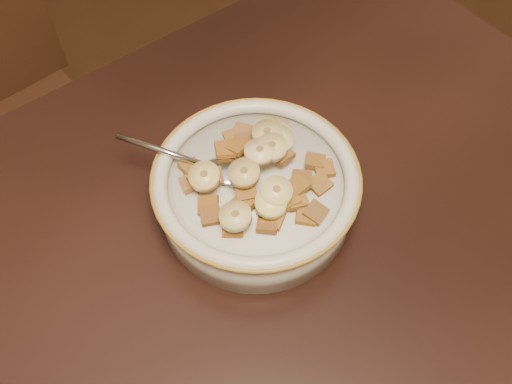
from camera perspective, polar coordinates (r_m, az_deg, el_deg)
chair at (r=1.14m, az=-23.65°, el=3.24°), size 0.43×0.43×0.90m
cereal_bowl at (r=0.60m, az=0.00°, el=-0.28°), size 0.21×0.21×0.05m
milk at (r=0.58m, az=0.00°, el=1.05°), size 0.17×0.17×0.00m
spoon at (r=0.59m, az=-3.09°, el=2.03°), size 0.06×0.06×0.01m
cereal_square_0 at (r=0.59m, az=-3.11°, el=4.29°), size 0.03×0.03×0.01m
cereal_square_1 at (r=0.55m, az=-2.35°, el=-3.59°), size 0.03×0.03×0.01m
cereal_square_2 at (r=0.58m, az=6.41°, el=0.84°), size 0.02×0.02×0.01m
cereal_square_3 at (r=0.56m, az=-4.81°, el=-1.33°), size 0.03×0.03×0.01m
cereal_square_4 at (r=0.59m, az=-1.92°, el=4.60°), size 0.03×0.03×0.01m
cereal_square_5 at (r=0.58m, az=-6.52°, el=0.99°), size 0.02×0.02×0.01m
cereal_square_6 at (r=0.61m, az=-1.42°, el=6.03°), size 0.03×0.03×0.01m
cereal_square_7 at (r=0.57m, az=-5.60°, el=1.19°), size 0.02×0.02×0.01m
cereal_square_8 at (r=0.58m, az=2.62°, el=3.75°), size 0.02×0.02×0.01m
cereal_square_9 at (r=0.56m, az=5.06°, el=-2.35°), size 0.03×0.03×0.01m
cereal_square_10 at (r=0.57m, az=4.62°, el=1.33°), size 0.03×0.03×0.01m
cereal_square_11 at (r=0.55m, az=-0.99°, el=0.06°), size 0.03×0.03×0.01m
cereal_square_12 at (r=0.60m, az=-1.00°, el=5.09°), size 0.03×0.03×0.01m
cereal_square_13 at (r=0.58m, az=-4.39°, el=1.58°), size 0.03×0.03×0.01m
cereal_square_14 at (r=0.55m, az=-1.28°, el=-1.05°), size 0.02×0.02×0.01m
cereal_square_15 at (r=0.55m, az=1.71°, el=-2.64°), size 0.03×0.03×0.01m
cereal_square_16 at (r=0.56m, az=3.27°, el=-0.76°), size 0.02×0.02×0.01m
cereal_square_17 at (r=0.55m, az=-4.56°, el=-2.32°), size 0.03×0.03×0.01m
cereal_square_18 at (r=0.56m, az=6.00°, el=-2.03°), size 0.03×0.03×0.01m
cereal_square_19 at (r=0.55m, az=1.17°, el=-3.19°), size 0.03×0.03×0.01m
cereal_square_20 at (r=0.56m, az=4.10°, el=-0.78°), size 0.03×0.02×0.01m
cereal_square_21 at (r=0.61m, az=-2.22°, el=5.50°), size 0.03×0.02×0.01m
cereal_square_22 at (r=0.59m, az=5.94°, el=3.08°), size 0.03×0.03×0.01m
cereal_square_23 at (r=0.59m, az=6.85°, el=2.36°), size 0.03×0.03×0.01m
cereal_square_24 at (r=0.57m, az=4.14°, el=0.60°), size 0.02×0.02×0.01m
cereal_square_25 at (r=0.60m, az=1.75°, el=5.17°), size 0.02×0.02×0.01m
cereal_square_26 at (r=0.59m, az=-6.54°, el=2.50°), size 0.02×0.02×0.01m
banana_slice_0 at (r=0.54m, az=1.48°, el=-1.13°), size 0.04×0.04×0.01m
banana_slice_1 at (r=0.58m, az=2.33°, el=5.31°), size 0.04×0.04×0.02m
banana_slice_2 at (r=0.58m, az=1.12°, el=5.88°), size 0.03×0.03×0.01m
banana_slice_3 at (r=0.57m, az=0.37°, el=4.04°), size 0.03×0.03×0.01m
banana_slice_4 at (r=0.54m, az=2.06°, el=0.03°), size 0.04×0.04×0.02m
banana_slice_5 at (r=0.53m, az=-2.07°, el=-2.44°), size 0.04×0.04×0.01m
banana_slice_6 at (r=0.60m, az=1.97°, el=6.29°), size 0.04×0.04×0.01m
banana_slice_7 at (r=0.57m, az=1.61°, el=4.48°), size 0.04×0.04×0.01m
banana_slice_8 at (r=0.56m, az=-5.19°, el=1.55°), size 0.04×0.04×0.02m
banana_slice_9 at (r=0.55m, az=-1.19°, el=1.90°), size 0.03×0.03×0.01m
banana_slice_10 at (r=0.59m, az=1.12°, el=6.21°), size 0.04×0.04×0.02m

